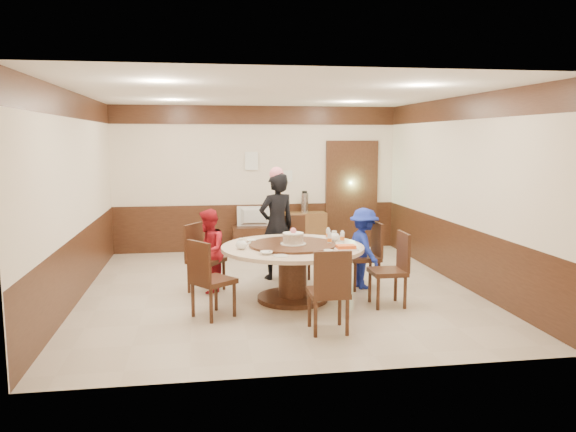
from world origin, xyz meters
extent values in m
plane|color=#C4B39D|center=(0.00, 0.00, 0.00)|extent=(6.00, 6.00, 0.00)
plane|color=white|center=(0.00, 0.00, 2.80)|extent=(6.00, 6.00, 0.00)
cube|color=silver|center=(0.00, 3.00, 1.40)|extent=(5.50, 0.04, 2.80)
cube|color=silver|center=(0.00, -3.00, 1.40)|extent=(5.50, 0.04, 2.80)
cube|color=silver|center=(-2.75, 0.00, 1.40)|extent=(0.04, 6.00, 2.80)
cube|color=silver|center=(2.75, 0.00, 1.40)|extent=(0.04, 6.00, 2.80)
cube|color=#3A1E12|center=(0.00, 0.00, 0.45)|extent=(5.50, 6.00, 0.90)
cube|color=#3A1E12|center=(0.00, 0.00, 2.62)|extent=(5.50, 6.00, 0.35)
cube|color=#3A1E12|center=(1.90, 2.95, 1.05)|extent=(1.05, 0.08, 2.18)
cube|color=#86D08C|center=(1.90, 2.97, 1.05)|extent=(0.88, 0.02, 2.05)
cylinder|color=#3A1E12|center=(0.12, -0.58, 0.03)|extent=(0.96, 0.96, 0.06)
cylinder|color=#3A1E12|center=(0.12, -0.58, 0.35)|extent=(0.38, 0.38, 0.65)
cylinder|color=#CFB196|center=(0.12, -0.58, 0.72)|extent=(1.92, 1.92, 0.05)
cylinder|color=#3A1E12|center=(0.12, -0.58, 0.77)|extent=(1.17, 1.17, 0.03)
cube|color=#3A1E12|center=(1.24, -0.12, 0.45)|extent=(0.46, 0.46, 0.06)
cube|color=#3A1E12|center=(1.45, -0.11, 0.72)|extent=(0.06, 0.42, 0.50)
cube|color=#3A1E12|center=(1.24, -0.12, 0.21)|extent=(0.36, 0.36, 0.42)
cube|color=#3A1E12|center=(0.36, 0.62, 0.45)|extent=(0.46, 0.46, 0.06)
cube|color=#3A1E12|center=(0.35, 0.83, 0.72)|extent=(0.42, 0.06, 0.50)
cube|color=#3A1E12|center=(0.36, 0.62, 0.21)|extent=(0.36, 0.36, 0.42)
cube|color=#3A1E12|center=(-1.02, 0.06, 0.45)|extent=(0.61, 0.61, 0.06)
cube|color=#3A1E12|center=(-1.20, 0.17, 0.72)|extent=(0.27, 0.37, 0.50)
cube|color=#3A1E12|center=(-1.02, 0.06, 0.21)|extent=(0.36, 0.36, 0.42)
cube|color=#3A1E12|center=(-0.95, -1.13, 0.45)|extent=(0.62, 0.62, 0.06)
cube|color=#3A1E12|center=(-1.12, -1.26, 0.72)|extent=(0.28, 0.36, 0.50)
cube|color=#3A1E12|center=(-0.95, -1.13, 0.21)|extent=(0.36, 0.36, 0.42)
cube|color=#3A1E12|center=(0.32, -1.86, 0.45)|extent=(0.44, 0.44, 0.06)
cube|color=#3A1E12|center=(0.32, -2.07, 0.72)|extent=(0.42, 0.04, 0.50)
cube|color=#3A1E12|center=(0.32, -1.86, 0.21)|extent=(0.36, 0.36, 0.42)
cube|color=#3A1E12|center=(1.31, -1.01, 0.45)|extent=(0.44, 0.44, 0.06)
cube|color=#3A1E12|center=(1.52, -1.01, 0.72)|extent=(0.04, 0.42, 0.50)
cube|color=#3A1E12|center=(1.31, -1.01, 0.21)|extent=(0.36, 0.36, 0.42)
imported|color=black|center=(0.08, 0.65, 0.83)|extent=(0.71, 0.59, 1.66)
imported|color=#AB1621|center=(-0.99, 0.03, 0.60)|extent=(0.50, 0.62, 1.19)
imported|color=#18299B|center=(1.26, -0.10, 0.59)|extent=(0.54, 0.82, 1.18)
cylinder|color=white|center=(0.13, -0.61, 0.79)|extent=(0.34, 0.34, 0.01)
cylinder|color=tan|center=(0.13, -0.61, 0.86)|extent=(0.28, 0.28, 0.13)
cylinder|color=white|center=(0.13, -0.61, 0.93)|extent=(0.28, 0.28, 0.01)
sphere|color=#EC6F80|center=(0.13, -0.61, 0.96)|extent=(0.08, 0.08, 0.08)
ellipsoid|color=white|center=(-0.57, -0.71, 0.81)|extent=(0.17, 0.15, 0.13)
ellipsoid|color=white|center=(0.76, -0.32, 0.81)|extent=(0.17, 0.15, 0.13)
imported|color=white|center=(-0.40, -0.22, 0.77)|extent=(0.15, 0.15, 0.04)
imported|color=white|center=(0.49, -1.11, 0.77)|extent=(0.12, 0.12, 0.04)
imported|color=white|center=(-0.29, -1.08, 0.77)|extent=(0.16, 0.16, 0.04)
imported|color=white|center=(0.74, -0.73, 0.77)|extent=(0.13, 0.13, 0.04)
imported|color=white|center=(-0.56, -0.47, 0.77)|extent=(0.14, 0.14, 0.03)
imported|color=white|center=(0.26, 0.03, 0.77)|extent=(0.13, 0.13, 0.04)
cylinder|color=white|center=(-0.13, -1.23, 0.76)|extent=(0.18, 0.18, 0.01)
cylinder|color=white|center=(0.57, -0.08, 0.76)|extent=(0.18, 0.18, 0.01)
cube|color=white|center=(0.76, -0.95, 0.76)|extent=(0.30, 0.20, 0.02)
cube|color=#EB561A|center=(0.76, -0.95, 0.79)|extent=(0.24, 0.15, 0.04)
cylinder|color=silver|center=(0.63, -0.60, 0.83)|extent=(0.06, 0.06, 0.16)
cylinder|color=silver|center=(0.83, -0.51, 0.83)|extent=(0.06, 0.06, 0.16)
cylinder|color=silver|center=(0.69, -0.23, 0.83)|extent=(0.06, 0.06, 0.16)
cube|color=#3A1E12|center=(-0.07, 2.75, 0.25)|extent=(0.85, 0.45, 0.50)
imported|color=gray|center=(-0.07, 2.75, 0.69)|extent=(0.68, 0.15, 0.39)
cube|color=brown|center=(0.93, 2.78, 0.38)|extent=(0.80, 0.40, 0.75)
cylinder|color=silver|center=(0.91, 2.78, 0.94)|extent=(0.15, 0.15, 0.38)
cube|color=white|center=(-0.10, 2.96, 1.75)|extent=(0.25, 0.00, 0.35)
cube|color=white|center=(0.55, 2.96, 1.45)|extent=(0.30, 0.00, 0.22)
camera|label=1|loc=(-1.08, -7.88, 2.18)|focal=35.00mm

